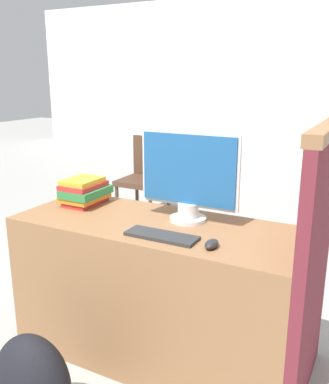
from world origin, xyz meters
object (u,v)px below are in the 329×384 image
(far_chair, at_px, (147,174))
(mouse, at_px, (212,244))
(keyboard, at_px, (162,236))
(book_stack, at_px, (85,192))
(monitor, at_px, (189,178))

(far_chair, bearing_deg, mouse, 2.58)
(keyboard, bearing_deg, far_chair, 121.69)
(mouse, distance_m, book_stack, 0.91)
(keyboard, distance_m, book_stack, 0.68)
(mouse, distance_m, far_chair, 2.57)
(keyboard, xyz_separation_m, far_chair, (-1.27, 2.05, -0.27))
(keyboard, relative_size, far_chair, 0.39)
(monitor, xyz_separation_m, mouse, (0.23, -0.27, -0.20))
(keyboard, relative_size, book_stack, 1.27)
(monitor, distance_m, keyboard, 0.34)
(monitor, xyz_separation_m, keyboard, (-0.01, -0.27, -0.21))
(mouse, xyz_separation_m, far_chair, (-1.51, 2.06, -0.28))
(book_stack, bearing_deg, monitor, 1.20)
(monitor, relative_size, mouse, 5.50)
(far_chair, bearing_deg, monitor, 1.86)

